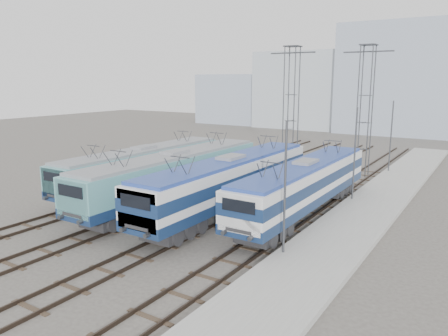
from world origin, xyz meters
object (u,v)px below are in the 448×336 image
locomotive_far_left (143,165)px  mast_rear (391,138)px  locomotive_center_left (173,174)px  mast_front (285,191)px  mast_mid (355,156)px  catenary_tower_west (291,104)px  locomotive_far_right (304,183)px  locomotive_center_right (229,179)px  catenary_tower_east (365,105)px

locomotive_far_left → mast_rear: size_ratio=2.44×
locomotive_center_left → mast_front: bearing=-23.2°
mast_mid → mast_rear: same height
catenary_tower_west → mast_rear: catenary_tower_west is taller
catenary_tower_west → mast_front: 22.00m
locomotive_center_left → locomotive_far_right: locomotive_center_left is taller
locomotive_center_left → mast_rear: bearing=60.7°
locomotive_center_right → catenary_tower_west: catenary_tower_west is taller
catenary_tower_east → mast_rear: size_ratio=1.71×
catenary_tower_west → mast_front: (8.60, -20.00, -3.14)m
locomotive_far_left → catenary_tower_west: size_ratio=1.43×
locomotive_far_left → locomotive_center_right: 9.09m
locomotive_far_left → mast_mid: (15.35, 5.68, 1.36)m
locomotive_center_right → mast_rear: size_ratio=2.61×
locomotive_far_left → mast_rear: (15.35, 17.68, 1.36)m
catenary_tower_west → catenary_tower_east: same height
mast_rear → mast_mid: bearing=-90.0°
locomotive_center_left → locomotive_far_right: 9.33m
mast_front → mast_rear: 24.00m
catenary_tower_east → mast_front: size_ratio=1.71×
catenary_tower_east → mast_front: (2.10, -22.00, -3.14)m
locomotive_center_left → mast_front: (10.85, -4.66, 1.23)m
locomotive_center_left → locomotive_center_right: 4.52m
mast_mid → locomotive_center_left: bearing=-145.9°
locomotive_center_left → mast_front: size_ratio=2.61×
locomotive_far_left → locomotive_center_left: 4.80m
locomotive_center_left → mast_mid: mast_mid is taller
locomotive_far_right → mast_front: 7.47m
locomotive_far_left → locomotive_center_left: (4.50, -1.66, 0.13)m
mast_front → mast_mid: 12.00m
locomotive_far_right → mast_front: mast_front is taller
catenary_tower_east → mast_mid: catenary_tower_east is taller
locomotive_far_left → catenary_tower_east: size_ratio=1.43×
locomotive_center_right → locomotive_far_right: size_ratio=1.05×
locomotive_center_right → catenary_tower_east: catenary_tower_east is taller
catenary_tower_west → mast_front: catenary_tower_west is taller
locomotive_center_right → catenary_tower_east: 17.99m
locomotive_center_right → mast_mid: (6.35, 6.95, 1.17)m
mast_rear → locomotive_far_right: bearing=-96.3°
locomotive_far_left → mast_rear: mast_rear is taller
locomotive_center_left → mast_rear: mast_rear is taller
catenary_tower_west → catenary_tower_east: (6.50, 2.00, 0.00)m
locomotive_far_right → mast_front: size_ratio=2.48×
catenary_tower_west → catenary_tower_east: 6.80m
locomotive_far_left → locomotive_far_right: (13.50, 0.80, 0.08)m
locomotive_center_left → catenary_tower_west: (2.25, 15.34, 4.37)m
locomotive_center_right → catenary_tower_west: bearing=98.6°
locomotive_far_right → catenary_tower_west: (-6.75, 12.88, 4.42)m
locomotive_center_left → catenary_tower_east: bearing=63.2°
mast_mid → mast_front: bearing=-90.0°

